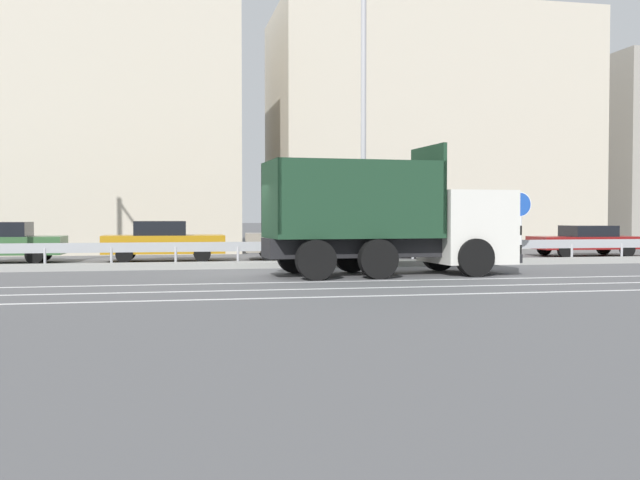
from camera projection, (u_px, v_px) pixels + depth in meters
name	position (u px, v px, depth m)	size (l,w,h in m)	color
ground_plane	(251.00, 274.00, 21.26)	(320.00, 320.00, 0.00)	#565659
lane_strip_0	(407.00, 280.00, 19.15)	(62.31, 0.16, 0.01)	silver
lane_strip_1	(431.00, 287.00, 17.40)	(62.31, 0.16, 0.01)	silver
lane_strip_2	(459.00, 294.00, 15.76)	(62.31, 0.16, 0.01)	silver
median_island	(242.00, 265.00, 23.79)	(34.27, 1.10, 0.18)	gray
median_guardrail	(238.00, 248.00, 25.14)	(62.31, 0.09, 0.78)	#9EA0A5
dump_truck	(415.00, 230.00, 21.09)	(7.07, 3.01, 3.62)	silver
median_road_sign	(520.00, 225.00, 25.68)	(0.86, 0.16, 2.48)	white
street_lamp_2	(365.00, 112.00, 24.47)	(0.72, 2.21, 9.17)	#ADADB2
parked_car_4	(163.00, 241.00, 27.16)	(4.36, 1.96, 1.47)	#B27A14
parked_car_5	(301.00, 239.00, 28.40)	(4.40, 2.14, 1.59)	gray
parked_car_6	(447.00, 241.00, 29.84)	(4.88, 1.87, 1.31)	silver
parked_car_7	(586.00, 240.00, 30.81)	(4.43, 2.06, 1.26)	maroon
background_building_1	(426.00, 132.00, 40.80)	(16.63, 8.54, 12.44)	beige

